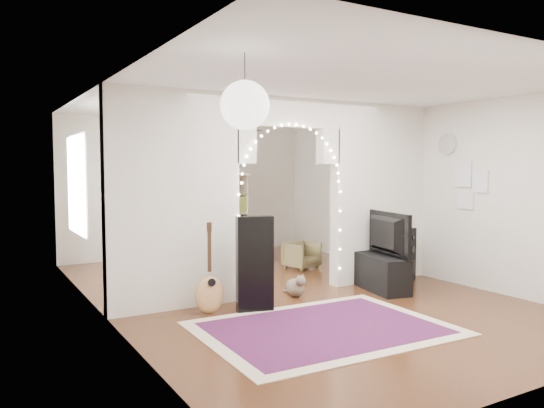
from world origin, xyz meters
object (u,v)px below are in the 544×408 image
acoustic_guitar (210,280)px  bookcase (210,214)px  media_console (381,273)px  floor_speaker (404,255)px  dining_table (187,228)px  dining_chair_right (302,255)px  dining_chair_left (217,252)px

acoustic_guitar → bookcase: size_ratio=0.57×
media_console → floor_speaker: bearing=34.9°
acoustic_guitar → dining_table: (0.87, 3.00, 0.28)m
bookcase → dining_chair_right: bearing=-56.2°
dining_table → dining_chair_right: (1.65, -1.19, -0.45)m
floor_speaker → media_console: size_ratio=0.81×
floor_speaker → bookcase: bearing=88.7°
dining_chair_left → dining_chair_right: 1.54m
bookcase → dining_chair_left: bearing=-94.1°
dining_chair_left → media_console: bearing=-75.7°
acoustic_guitar → dining_chair_left: bearing=76.1°
floor_speaker → bookcase: (-1.62, 3.75, 0.41)m
acoustic_guitar → dining_table: bearing=85.6°
media_console → bookcase: 4.21m
dining_chair_right → dining_chair_left: bearing=124.9°
bookcase → dining_table: bearing=-118.1°
dining_chair_left → dining_chair_right: dining_chair_left is taller
media_console → bookcase: (-0.87, 4.08, 0.56)m
acoustic_guitar → dining_chair_left: 3.15m
acoustic_guitar → dining_chair_right: size_ratio=1.82×
media_console → acoustic_guitar: bearing=-171.0°
media_console → dining_table: dining_table is taller
dining_chair_right → dining_table: bearing=130.7°
dining_chair_left → dining_chair_right: bearing=-49.9°
floor_speaker → dining_table: floor_speaker is taller
floor_speaker → bookcase: size_ratio=0.50×
acoustic_guitar → floor_speaker: acoustic_guitar is taller
acoustic_guitar → dining_table: acoustic_guitar is taller
acoustic_guitar → bookcase: (1.72, 3.96, 0.41)m
acoustic_guitar → dining_chair_left: (1.36, 2.83, -0.17)m
floor_speaker → dining_table: (-2.47, 2.79, 0.28)m
acoustic_guitar → floor_speaker: 3.35m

